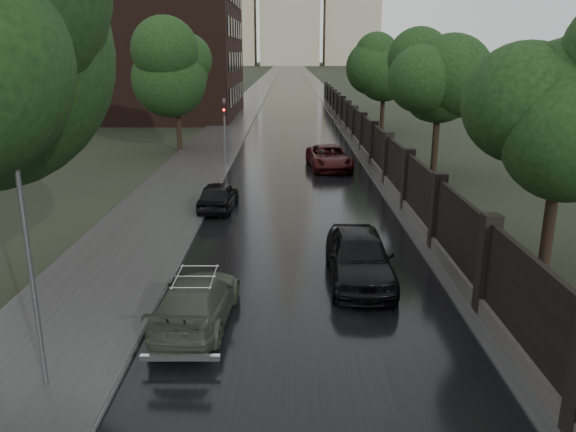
% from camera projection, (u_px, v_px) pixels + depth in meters
% --- Properties ---
extents(road, '(8.00, 420.00, 0.02)m').
position_uv_depth(road, '(290.00, 73.00, 192.34)').
color(road, black).
rests_on(road, ground).
extents(sidewalk_left, '(4.00, 420.00, 0.16)m').
position_uv_depth(sidewalk_left, '(273.00, 72.00, 192.32)').
color(sidewalk_left, '#2D2D2D').
rests_on(sidewalk_left, ground).
extents(verge_right, '(3.00, 420.00, 0.08)m').
position_uv_depth(verge_right, '(306.00, 72.00, 192.32)').
color(verge_right, '#2D2D2D').
rests_on(verge_right, ground).
extents(fence_right, '(0.45, 75.72, 2.70)m').
position_uv_depth(fence_right, '(359.00, 133.00, 40.39)').
color(fence_right, '#383533').
rests_on(fence_right, ground).
extents(tree_left_far, '(4.25, 4.25, 7.39)m').
position_uv_depth(tree_left_far, '(176.00, 74.00, 37.29)').
color(tree_left_far, black).
rests_on(tree_left_far, ground).
extents(tree_right_a, '(4.08, 4.08, 7.01)m').
position_uv_depth(tree_right_a, '(564.00, 111.00, 16.23)').
color(tree_right_a, black).
rests_on(tree_right_a, ground).
extents(tree_right_b, '(4.08, 4.08, 7.01)m').
position_uv_depth(tree_right_b, '(440.00, 85.00, 29.67)').
color(tree_right_b, black).
rests_on(tree_right_b, ground).
extents(tree_right_c, '(4.08, 4.08, 7.01)m').
position_uv_depth(tree_right_c, '(384.00, 73.00, 46.95)').
color(tree_right_c, black).
rests_on(tree_right_c, ground).
extents(lamp_post, '(0.25, 0.12, 5.11)m').
position_uv_depth(lamp_post, '(30.00, 267.00, 10.64)').
color(lamp_post, '#59595E').
rests_on(lamp_post, ground).
extents(traffic_light, '(0.16, 0.32, 4.00)m').
position_uv_depth(traffic_light, '(225.00, 126.00, 33.27)').
color(traffic_light, '#59595E').
rests_on(traffic_light, ground).
extents(brick_building, '(24.00, 18.00, 20.00)m').
position_uv_depth(brick_building, '(117.00, 18.00, 57.09)').
color(brick_building, black).
rests_on(brick_building, ground).
extents(volga_sedan, '(1.99, 4.30, 1.22)m').
position_uv_depth(volga_sedan, '(197.00, 301.00, 14.03)').
color(volga_sedan, '#404739').
rests_on(volga_sedan, ground).
extents(hatchback_left, '(1.63, 3.71, 1.24)m').
position_uv_depth(hatchback_left, '(218.00, 196.00, 24.31)').
color(hatchback_left, black).
rests_on(hatchback_left, ground).
extents(car_right_near, '(1.87, 4.61, 1.57)m').
position_uv_depth(car_right_near, '(359.00, 256.00, 16.60)').
color(car_right_near, black).
rests_on(car_right_near, ground).
extents(car_right_far, '(2.73, 5.13, 1.37)m').
position_uv_depth(car_right_far, '(329.00, 157.00, 32.79)').
color(car_right_far, black).
rests_on(car_right_far, ground).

